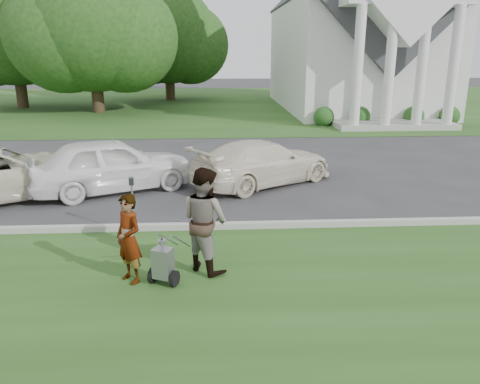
{
  "coord_description": "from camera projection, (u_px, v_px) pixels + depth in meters",
  "views": [
    {
      "loc": [
        -0.46,
        -9.43,
        3.91
      ],
      "look_at": [
        0.06,
        0.0,
        1.05
      ],
      "focal_mm": 35.0,
      "sensor_mm": 36.0,
      "label": 1
    }
  ],
  "objects": [
    {
      "name": "grass_strip",
      "position": [
        247.0,
        311.0,
        7.3
      ],
      "size": [
        80.0,
        7.0,
        0.01
      ],
      "primitive_type": "cube",
      "color": "#274819",
      "rests_on": "ground"
    },
    {
      "name": "tree_left",
      "position": [
        92.0,
        30.0,
        29.26
      ],
      "size": [
        10.63,
        8.4,
        9.71
      ],
      "color": "#332316",
      "rests_on": "ground"
    },
    {
      "name": "ground",
      "position": [
        237.0,
        238.0,
        10.17
      ],
      "size": [
        120.0,
        120.0,
        0.0
      ],
      "primitive_type": "plane",
      "color": "#333335",
      "rests_on": "ground"
    },
    {
      "name": "car_c",
      "position": [
        263.0,
        162.0,
        14.12
      ],
      "size": [
        4.87,
        4.11,
        1.34
      ],
      "primitive_type": "imported",
      "rotation": [
        0.0,
        0.0,
        2.16
      ],
      "color": "white",
      "rests_on": "ground"
    },
    {
      "name": "church_lawn",
      "position": [
        220.0,
        103.0,
        35.96
      ],
      "size": [
        80.0,
        30.0,
        0.01
      ],
      "primitive_type": "cube",
      "color": "#274819",
      "rests_on": "ground"
    },
    {
      "name": "tree_far",
      "position": [
        12.0,
        23.0,
        31.64
      ],
      "size": [
        11.64,
        9.2,
        10.73
      ],
      "color": "#332316",
      "rests_on": "ground"
    },
    {
      "name": "person_right",
      "position": [
        205.0,
        220.0,
        8.43
      ],
      "size": [
        1.18,
        1.19,
        1.94
      ],
      "primitive_type": "imported",
      "rotation": [
        0.0,
        0.0,
        2.34
      ],
      "color": "#999999",
      "rests_on": "ground"
    },
    {
      "name": "striping_cart",
      "position": [
        163.0,
        264.0,
        8.05
      ],
      "size": [
        0.74,
        1.05,
        0.91
      ],
      "rotation": [
        0.0,
        0.0,
        -0.4
      ],
      "color": "black",
      "rests_on": "ground"
    },
    {
      "name": "car_b",
      "position": [
        111.0,
        165.0,
        13.36
      ],
      "size": [
        4.95,
        3.58,
        1.57
      ],
      "primitive_type": "imported",
      "rotation": [
        0.0,
        0.0,
        2.0
      ],
      "color": "white",
      "rests_on": "ground"
    },
    {
      "name": "curb",
      "position": [
        236.0,
        226.0,
        10.67
      ],
      "size": [
        80.0,
        0.18,
        0.15
      ],
      "primitive_type": "cube",
      "color": "#9E9E93",
      "rests_on": "ground"
    },
    {
      "name": "person_left",
      "position": [
        129.0,
        240.0,
        8.03
      ],
      "size": [
        0.68,
        0.68,
        1.59
      ],
      "primitive_type": "imported",
      "rotation": [
        0.0,
        0.0,
        -0.8
      ],
      "color": "#999999",
      "rests_on": "ground"
    },
    {
      "name": "church",
      "position": [
        355.0,
        18.0,
        31.01
      ],
      "size": [
        9.19,
        19.0,
        24.1
      ],
      "color": "white",
      "rests_on": "ground"
    },
    {
      "name": "parking_meter_near",
      "position": [
        132.0,
        199.0,
        10.14
      ],
      "size": [
        0.1,
        0.09,
        1.32
      ],
      "color": "gray",
      "rests_on": "ground"
    },
    {
      "name": "tree_back",
      "position": [
        168.0,
        40.0,
        37.23
      ],
      "size": [
        9.61,
        7.6,
        8.89
      ],
      "color": "#332316",
      "rests_on": "ground"
    }
  ]
}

